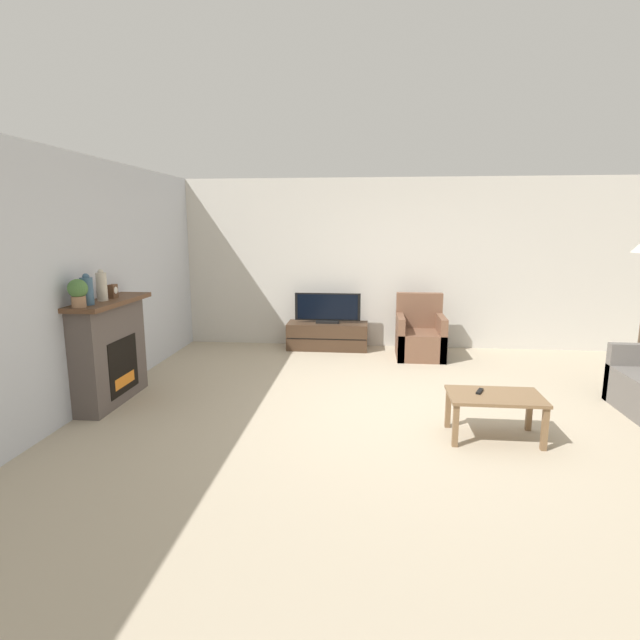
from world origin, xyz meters
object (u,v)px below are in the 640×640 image
(potted_plant, at_px, (78,292))
(armchair, at_px, (420,337))
(mantel_clock, at_px, (113,291))
(tv, at_px, (328,309))
(tv_stand, at_px, (327,336))
(remote, at_px, (480,391))
(mantel_vase_left, at_px, (87,290))
(fireplace, at_px, (110,350))
(mantel_vase_centre_left, at_px, (102,286))
(coffee_table, at_px, (495,401))

(potted_plant, height_order, armchair, potted_plant)
(mantel_clock, bearing_deg, tv, 49.50)
(tv_stand, bearing_deg, mantel_clock, -130.47)
(armchair, distance_m, remote, 2.89)
(mantel_vase_left, height_order, armchair, mantel_vase_left)
(fireplace, distance_m, tv, 3.47)
(potted_plant, relative_size, remote, 1.84)
(mantel_vase_centre_left, distance_m, mantel_clock, 0.24)
(tv_stand, distance_m, armchair, 1.47)
(mantel_clock, xyz_separation_m, coffee_table, (4.02, -0.71, -0.88))
(mantel_vase_centre_left, bearing_deg, potted_plant, -90.00)
(mantel_clock, bearing_deg, tv_stand, 49.53)
(mantel_vase_centre_left, bearing_deg, mantel_clock, 89.80)
(armchair, bearing_deg, mantel_vase_centre_left, -146.03)
(mantel_vase_centre_left, xyz_separation_m, armchair, (3.61, 2.43, -1.03))
(tv, bearing_deg, mantel_vase_centre_left, -128.19)
(potted_plant, bearing_deg, coffee_table, -0.75)
(mantel_vase_left, xyz_separation_m, tv, (2.18, 3.06, -0.67))
(mantel_vase_centre_left, bearing_deg, tv, 51.81)
(mantel_vase_centre_left, height_order, potted_plant, mantel_vase_centre_left)
(potted_plant, bearing_deg, mantel_vase_left, 90.00)
(mantel_clock, relative_size, coffee_table, 0.18)
(tv, distance_m, coffee_table, 3.76)
(tv, xyz_separation_m, remote, (1.71, -3.21, -0.21))
(fireplace, distance_m, remote, 3.94)
(mantel_vase_left, distance_m, tv_stand, 3.92)
(mantel_vase_centre_left, relative_size, mantel_clock, 2.25)
(mantel_vase_left, relative_size, coffee_table, 0.38)
(coffee_table, bearing_deg, mantel_clock, 169.94)
(armchair, bearing_deg, potted_plant, -141.50)
(mantel_vase_centre_left, height_order, remote, mantel_vase_centre_left)
(mantel_vase_centre_left, xyz_separation_m, tv_stand, (2.18, 2.78, -1.11))
(mantel_clock, distance_m, potted_plant, 0.67)
(mantel_vase_left, bearing_deg, coffee_table, -2.99)
(mantel_clock, bearing_deg, remote, -9.58)
(mantel_vase_left, bearing_deg, remote, -2.25)
(coffee_table, bearing_deg, mantel_vase_centre_left, 173.01)
(potted_plant, relative_size, tv_stand, 0.22)
(mantel_vase_centre_left, xyz_separation_m, coffee_table, (4.02, -0.49, -0.97))
(remote, bearing_deg, mantel_vase_left, -158.25)
(tv_stand, relative_size, remote, 8.34)
(mantel_clock, bearing_deg, fireplace, -97.94)
(mantel_vase_centre_left, bearing_deg, remote, -6.40)
(tv_stand, distance_m, coffee_table, 3.75)
(tv, height_order, armchair, armchair)
(mantel_vase_left, relative_size, armchair, 0.34)
(mantel_vase_left, height_order, remote, mantel_vase_left)
(remote, bearing_deg, tv_stand, 141.96)
(tv_stand, bearing_deg, mantel_vase_left, -125.50)
(mantel_vase_left, height_order, potted_plant, mantel_vase_left)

